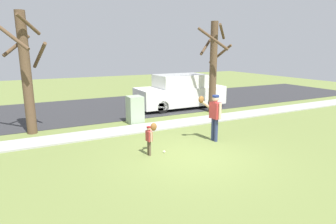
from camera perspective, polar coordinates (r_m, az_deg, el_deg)
ground_plane at (r=11.93m, az=-4.03°, el=-3.38°), size 48.00×48.00×0.00m
sidewalk_strip at (r=12.01m, az=-4.22°, el=-3.12°), size 36.00×1.20×0.06m
road_surface at (r=16.62m, az=-10.97°, el=1.02°), size 36.00×6.80×0.02m
person_adult at (r=10.22m, az=9.27°, el=-0.13°), size 0.72×0.60×1.69m
person_child at (r=8.89m, az=-3.57°, el=-4.59°), size 0.43×0.41×0.99m
baseball at (r=9.20m, az=-0.78°, el=-8.03°), size 0.07×0.07×0.07m
utility_cabinet at (r=12.77m, az=-6.70°, el=0.47°), size 0.65×0.70×1.23m
street_tree_near at (r=14.89m, az=9.16°, el=9.39°), size 1.84×1.88×4.65m
street_tree_far at (r=12.08m, az=-26.79°, el=7.56°), size 1.84×1.88×4.67m
parked_van_white at (r=16.00m, az=2.50°, el=4.04°), size 5.00×1.95×1.88m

